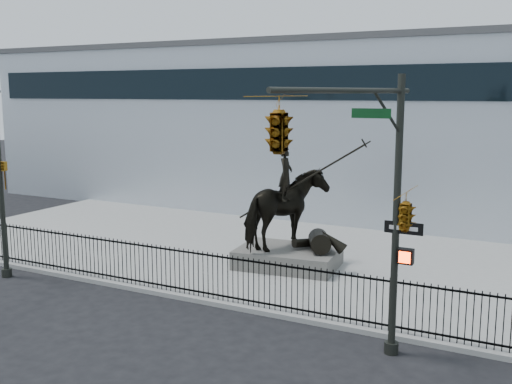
% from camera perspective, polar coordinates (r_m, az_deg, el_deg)
% --- Properties ---
extents(ground, '(120.00, 120.00, 0.00)m').
position_cam_1_polar(ground, '(18.81, -8.93, -11.08)').
color(ground, black).
rests_on(ground, ground).
extents(plaza, '(30.00, 12.00, 0.15)m').
position_cam_1_polar(plaza, '(24.49, 0.82, -5.91)').
color(plaza, gray).
rests_on(plaza, ground).
extents(building, '(44.00, 14.00, 9.00)m').
position_cam_1_polar(building, '(35.78, 10.23, 5.99)').
color(building, silver).
rests_on(building, ground).
extents(picket_fence, '(22.10, 0.10, 1.50)m').
position_cam_1_polar(picket_fence, '(19.49, -6.81, -7.50)').
color(picket_fence, black).
rests_on(picket_fence, plaza).
extents(statue_plinth, '(3.91, 2.91, 0.69)m').
position_cam_1_polar(statue_plinth, '(22.45, 3.05, -6.25)').
color(statue_plinth, '#55524E').
rests_on(statue_plinth, plaza).
extents(equestrian_statue, '(4.66, 3.15, 3.97)m').
position_cam_1_polar(equestrian_statue, '(22.01, 3.27, -1.80)').
color(equestrian_statue, black).
rests_on(equestrian_statue, statue_plinth).
extents(traffic_signal_right, '(2.17, 6.86, 7.00)m').
position_cam_1_polar(traffic_signal_right, '(12.91, 8.72, 1.75)').
color(traffic_signal_right, black).
rests_on(traffic_signal_right, ground).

